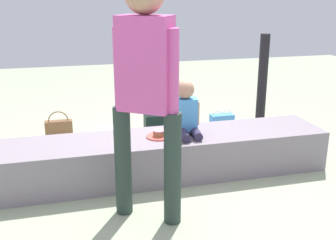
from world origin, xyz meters
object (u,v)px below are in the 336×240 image
Objects in this scene: child_seated at (186,111)px; gift_bag at (222,126)px; handbag_black_leather at (159,122)px; water_bottle_near_gift at (171,131)px; cake_plate at (159,135)px; adult_standing at (146,80)px; water_bottle_far_side at (45,152)px; cake_box_white at (108,135)px; handbag_brown_canvas at (59,128)px.

child_seated reaches higher than gift_bag.
water_bottle_near_gift is at bearing -80.26° from handbag_black_leather.
cake_plate is at bearing -139.00° from gift_bag.
adult_standing is 8.83× the size of water_bottle_far_side.
cake_box_white is at bearing 119.35° from child_seated.
water_bottle_far_side is 0.70m from handbag_brown_canvas.
child_seated is 0.31m from cake_plate.
child_seated reaches higher than cake_plate.
handbag_black_leather is at bearing 18.19° from cake_box_white.
child_seated is at bearing -60.65° from cake_box_white.
child_seated is 1.11m from gift_bag.
cake_box_white is at bearing -161.81° from handbag_black_leather.
water_bottle_near_gift is at bearing -11.19° from cake_box_white.
cake_box_white is 1.04× the size of handbag_brown_canvas.
gift_bag is 1.71× the size of water_bottle_far_side.
adult_standing reaches higher than cake_plate.
adult_standing is 8.05× the size of water_bottle_near_gift.
handbag_black_leather is at bearing 99.74° from water_bottle_near_gift.
child_seated is 1.46× the size of handbag_black_leather.
gift_bag is 1.90m from water_bottle_far_side.
handbag_brown_canvas reaches higher than cake_box_white.
adult_standing is at bearing -110.90° from water_bottle_near_gift.
cake_plate is at bearing -32.46° from water_bottle_far_side.
cake_plate reaches higher than water_bottle_far_side.
water_bottle_near_gift is (0.35, 0.90, -0.29)m from cake_plate.
cake_plate is at bearing 69.63° from adult_standing.
handbag_black_leather reaches higher than water_bottle_near_gift.
water_bottle_far_side is at bearing -148.77° from cake_box_white.
cake_plate is 0.72× the size of cake_box_white.
child_seated is 1.02m from water_bottle_near_gift.
water_bottle_far_side is 0.63× the size of handbag_brown_canvas.
handbag_black_leather is (0.05, 1.23, -0.48)m from child_seated.
gift_bag is 0.57m from water_bottle_near_gift.
handbag_brown_canvas is (-1.09, 1.30, -0.48)m from child_seated.
water_bottle_near_gift is at bearing 11.17° from water_bottle_far_side.
gift_bag is at bearing 4.67° from water_bottle_far_side.
adult_standing is 5.60× the size of handbag_brown_canvas.
gift_bag is (1.15, 1.44, -0.88)m from adult_standing.
cake_box_white is 0.59m from handbag_brown_canvas.
child_seated is at bearing 2.06° from cake_plate.
handbag_black_leather is at bearing 25.24° from water_bottle_far_side.
gift_bag is (0.90, 0.79, -0.25)m from cake_plate.
cake_plate is 1.21m from water_bottle_far_side.
cake_plate is 1.59m from handbag_brown_canvas.
water_bottle_far_side is (-1.23, 0.62, -0.49)m from child_seated.
child_seated is at bearing -26.77° from water_bottle_far_side.
cake_box_white is 0.94× the size of handbag_black_leather.
gift_bag is at bearing -11.20° from cake_box_white.
adult_standing is at bearing -110.37° from cake_plate.
adult_standing is 7.51× the size of cake_plate.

